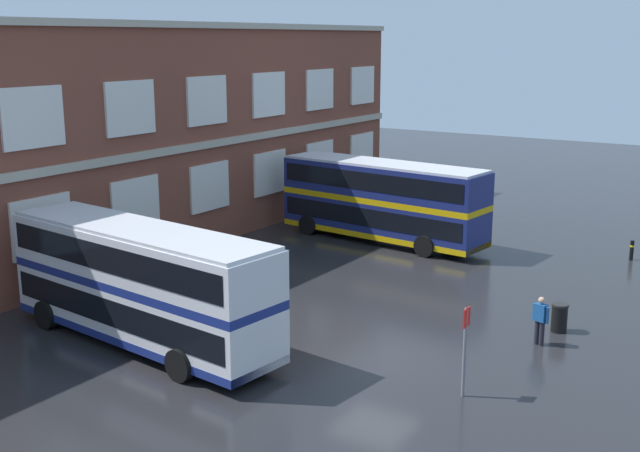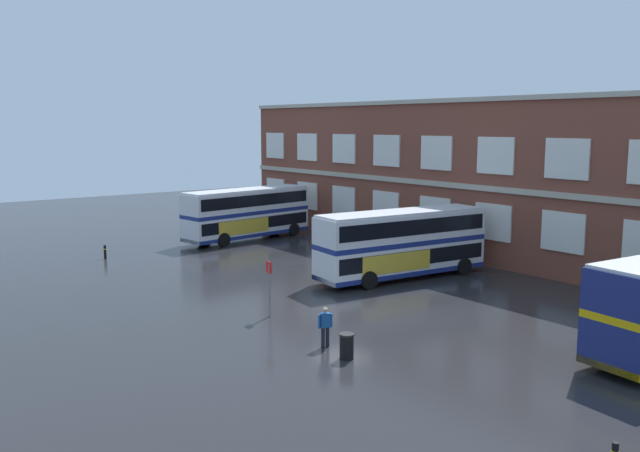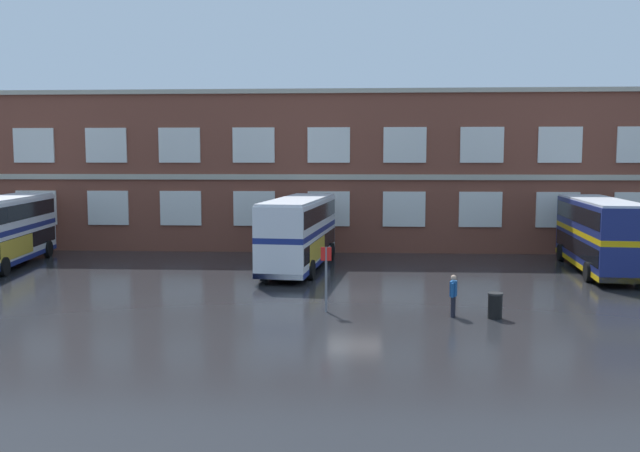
{
  "view_description": "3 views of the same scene",
  "coord_description": "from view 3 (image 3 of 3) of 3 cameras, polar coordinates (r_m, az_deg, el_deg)",
  "views": [
    {
      "loc": [
        -21.34,
        -11.63,
        10.15
      ],
      "look_at": [
        0.2,
        2.27,
        4.07
      ],
      "focal_mm": 44.64,
      "sensor_mm": 36.0,
      "label": 1
    },
    {
      "loc": [
        25.03,
        -20.5,
        9.17
      ],
      "look_at": [
        -4.06,
        1.72,
        3.57
      ],
      "focal_mm": 37.5,
      "sensor_mm": 36.0,
      "label": 2
    },
    {
      "loc": [
        0.15,
        -30.85,
        6.32
      ],
      "look_at": [
        -1.72,
        1.91,
        3.02
      ],
      "focal_mm": 37.76,
      "sensor_mm": 36.0,
      "label": 3
    }
  ],
  "objects": [
    {
      "name": "ground_plane",
      "position": [
        33.45,
        2.96,
        -5.15
      ],
      "size": [
        120.0,
        120.0,
        0.0
      ],
      "primitive_type": "plane",
      "color": "#232326"
    },
    {
      "name": "waiting_passenger",
      "position": [
        27.51,
        11.23,
        -5.66
      ],
      "size": [
        0.35,
        0.63,
        1.7
      ],
      "color": "black",
      "rests_on": "ground"
    },
    {
      "name": "station_litter_bin",
      "position": [
        27.68,
        14.62,
        -6.54
      ],
      "size": [
        0.6,
        0.6,
        1.03
      ],
      "color": "black",
      "rests_on": "ground"
    },
    {
      "name": "double_decker_middle",
      "position": [
        38.45,
        -1.77,
        -0.49
      ],
      "size": [
        3.76,
        11.21,
        4.07
      ],
      "color": "silver",
      "rests_on": "ground"
    },
    {
      "name": "double_decker_far",
      "position": [
        40.49,
        22.6,
        -0.61
      ],
      "size": [
        3.68,
        11.2,
        4.07
      ],
      "color": "navy",
      "rests_on": "ground"
    },
    {
      "name": "double_decker_near",
      "position": [
        43.33,
        -25.3,
        -0.33
      ],
      "size": [
        3.94,
        11.24,
        4.07
      ],
      "color": "silver",
      "rests_on": "ground"
    },
    {
      "name": "bus_stand_flag",
      "position": [
        27.73,
        0.52,
        -3.98
      ],
      "size": [
        0.44,
        0.1,
        2.7
      ],
      "color": "slate",
      "rests_on": "ground"
    },
    {
      "name": "brick_terminal_building",
      "position": [
        48.88,
        0.95,
        4.55
      ],
      "size": [
        55.21,
        8.19,
        10.9
      ],
      "color": "brown",
      "rests_on": "ground"
    }
  ]
}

